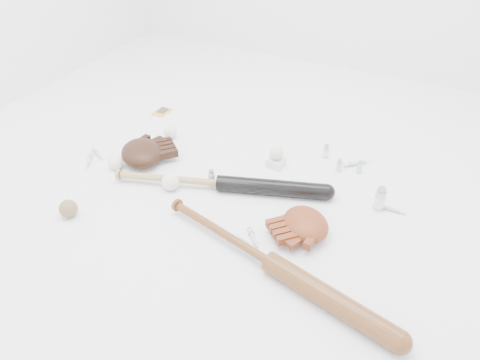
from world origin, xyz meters
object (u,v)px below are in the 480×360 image
at_px(glove_dark, 142,153).
at_px(pedestal, 276,162).
at_px(bat_wood, 271,262).
at_px(bat_dark, 220,183).

height_order(glove_dark, pedestal, glove_dark).
relative_size(glove_dark, pedestal, 3.73).
height_order(bat_wood, glove_dark, glove_dark).
bearing_deg(glove_dark, bat_wood, 17.57).
xyz_separation_m(bat_dark, pedestal, (0.14, 0.27, -0.02)).
distance_m(bat_dark, bat_wood, 0.50).
relative_size(bat_wood, pedestal, 14.24).
distance_m(bat_dark, pedestal, 0.31).
bearing_deg(glove_dark, pedestal, 64.63).
xyz_separation_m(bat_wood, pedestal, (-0.24, 0.60, -0.02)).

